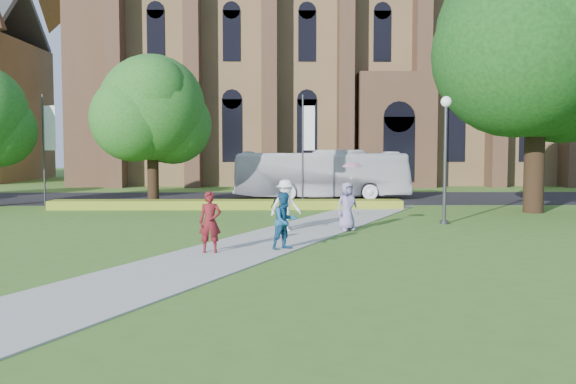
{
  "coord_description": "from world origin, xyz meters",
  "views": [
    {
      "loc": [
        0.6,
        -19.68,
        3.16
      ],
      "look_at": [
        0.98,
        2.66,
        1.6
      ],
      "focal_mm": 40.0,
      "sensor_mm": 36.0,
      "label": 1
    }
  ],
  "objects_px": {
    "streetlamp": "(445,144)",
    "pedestrian_0": "(210,222)",
    "large_tree": "(538,38)",
    "tour_coach": "(321,174)"
  },
  "relations": [
    {
      "from": "streetlamp",
      "to": "pedestrian_0",
      "type": "xyz_separation_m",
      "value": [
        -8.89,
        -7.26,
        -2.35
      ]
    },
    {
      "from": "large_tree",
      "to": "tour_coach",
      "type": "height_order",
      "value": "large_tree"
    },
    {
      "from": "tour_coach",
      "to": "pedestrian_0",
      "type": "relative_size",
      "value": 5.89
    },
    {
      "from": "streetlamp",
      "to": "pedestrian_0",
      "type": "distance_m",
      "value": 11.71
    },
    {
      "from": "large_tree",
      "to": "pedestrian_0",
      "type": "distance_m",
      "value": 20.01
    },
    {
      "from": "streetlamp",
      "to": "tour_coach",
      "type": "height_order",
      "value": "streetlamp"
    },
    {
      "from": "pedestrian_0",
      "to": "tour_coach",
      "type": "bearing_deg",
      "value": 75.74
    },
    {
      "from": "tour_coach",
      "to": "streetlamp",
      "type": "bearing_deg",
      "value": -164.04
    },
    {
      "from": "large_tree",
      "to": "tour_coach",
      "type": "bearing_deg",
      "value": 139.12
    },
    {
      "from": "large_tree",
      "to": "pedestrian_0",
      "type": "xyz_separation_m",
      "value": [
        -14.39,
        -11.76,
        -7.42
      ]
    }
  ]
}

